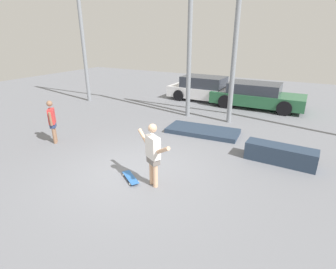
{
  "coord_description": "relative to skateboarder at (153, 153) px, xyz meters",
  "views": [
    {
      "loc": [
        3.84,
        -5.13,
        3.57
      ],
      "look_at": [
        0.31,
        1.31,
        0.73
      ],
      "focal_mm": 28.0,
      "sensor_mm": 36.0,
      "label": 1
    }
  ],
  "objects": [
    {
      "name": "canopy_support_left",
      "position": [
        -4.83,
        5.85,
        3.19
      ],
      "size": [
        6.34,
        0.2,
        6.69
      ],
      "color": "gray",
      "rests_on": "ground_plane"
    },
    {
      "name": "parked_car_white",
      "position": [
        -2.15,
        9.1,
        -0.26
      ],
      "size": [
        4.26,
        1.92,
        1.34
      ],
      "rotation": [
        0.0,
        0.0,
        -0.02
      ],
      "color": "white",
      "rests_on": "ground_plane"
    },
    {
      "name": "grind_box",
      "position": [
        2.61,
        2.83,
        -0.63
      ],
      "size": [
        1.98,
        0.65,
        0.53
      ],
      "primitive_type": "cube",
      "rotation": [
        0.0,
        0.0,
        -0.04
      ],
      "color": "#28384C",
      "rests_on": "ground_plane"
    },
    {
      "name": "skateboarder",
      "position": [
        0.0,
        0.0,
        0.0
      ],
      "size": [
        1.29,
        0.77,
        1.62
      ],
      "rotation": [
        0.0,
        0.0,
        -0.51
      ],
      "color": "#DBAD89",
      "rests_on": "ground_plane"
    },
    {
      "name": "canopy_support_right",
      "position": [
        3.26,
        5.85,
        3.19
      ],
      "size": [
        6.34,
        0.2,
        6.69
      ],
      "color": "gray",
      "rests_on": "ground_plane"
    },
    {
      "name": "manual_pad",
      "position": [
        -0.3,
        4.06,
        -0.82
      ],
      "size": [
        2.78,
        1.4,
        0.16
      ],
      "primitive_type": "cube",
      "rotation": [
        0.0,
        0.0,
        0.08
      ],
      "color": "#28384C",
      "rests_on": "ground_plane"
    },
    {
      "name": "skateboard",
      "position": [
        -0.67,
        -0.07,
        -0.83
      ],
      "size": [
        0.75,
        0.6,
        0.08
      ],
      "rotation": [
        0.0,
        0.0,
        -0.59
      ],
      "color": "#2D66B2",
      "rests_on": "ground_plane"
    },
    {
      "name": "ground_plane",
      "position": [
        -0.79,
        0.3,
        -0.9
      ],
      "size": [
        36.0,
        36.0,
        0.0
      ],
      "primitive_type": "plane",
      "color": "slate"
    },
    {
      "name": "bystander",
      "position": [
        -4.47,
        0.71,
        -0.08
      ],
      "size": [
        0.52,
        0.54,
        1.5
      ],
      "rotation": [
        0.0,
        0.0,
        2.33
      ],
      "color": "#8C664C",
      "rests_on": "ground_plane"
    },
    {
      "name": "parked_car_green",
      "position": [
        0.69,
        8.88,
        -0.28
      ],
      "size": [
        4.52,
        1.98,
        1.25
      ],
      "rotation": [
        0.0,
        0.0,
        0.01
      ],
      "color": "#28603D",
      "rests_on": "ground_plane"
    }
  ]
}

